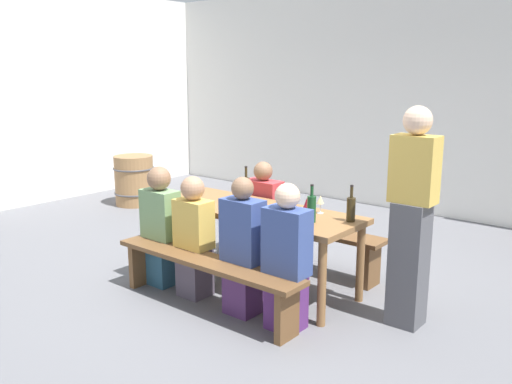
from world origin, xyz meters
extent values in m
plane|color=slate|center=(0.00, 0.00, 0.00)|extent=(24.00, 24.00, 0.00)
cube|color=silver|center=(0.00, 3.65, 1.60)|extent=(14.00, 0.20, 3.20)
cube|color=olive|center=(0.00, 0.00, 0.72)|extent=(1.99, 0.73, 0.05)
cylinder|color=olive|center=(-0.91, -0.31, 0.35)|extent=(0.07, 0.07, 0.70)
cylinder|color=olive|center=(0.91, -0.31, 0.35)|extent=(0.07, 0.07, 0.70)
cylinder|color=olive|center=(-0.91, 0.31, 0.35)|extent=(0.07, 0.07, 0.70)
cylinder|color=olive|center=(0.91, 0.31, 0.35)|extent=(0.07, 0.07, 0.70)
cube|color=brown|center=(0.00, -0.67, 0.43)|extent=(1.89, 0.30, 0.04)
cube|color=brown|center=(-0.84, -0.67, 0.21)|extent=(0.06, 0.24, 0.41)
cube|color=brown|center=(0.84, -0.67, 0.21)|extent=(0.06, 0.24, 0.41)
cube|color=brown|center=(0.00, 0.67, 0.43)|extent=(1.89, 0.30, 0.04)
cube|color=brown|center=(-0.84, 0.67, 0.21)|extent=(0.06, 0.24, 0.41)
cube|color=brown|center=(0.84, 0.67, 0.21)|extent=(0.06, 0.24, 0.41)
cylinder|color=#194723|center=(0.65, -0.07, 0.86)|extent=(0.07, 0.07, 0.22)
cylinder|color=#194723|center=(0.65, -0.07, 1.01)|extent=(0.03, 0.03, 0.09)
cylinder|color=black|center=(0.65, -0.07, 1.06)|extent=(0.03, 0.03, 0.01)
cylinder|color=#332814|center=(-0.25, 0.15, 0.86)|extent=(0.07, 0.07, 0.23)
cylinder|color=#332814|center=(-0.25, 0.15, 1.03)|extent=(0.02, 0.02, 0.10)
cylinder|color=black|center=(-0.25, 0.15, 1.08)|extent=(0.03, 0.03, 0.01)
cylinder|color=#332814|center=(0.89, 0.15, 0.85)|extent=(0.07, 0.07, 0.20)
cylinder|color=#332814|center=(0.89, 0.15, 1.00)|extent=(0.03, 0.03, 0.10)
cylinder|color=black|center=(0.89, 0.15, 1.05)|extent=(0.03, 0.03, 0.01)
cylinder|color=silver|center=(0.55, 0.21, 0.75)|extent=(0.06, 0.06, 0.01)
cylinder|color=silver|center=(0.55, 0.21, 0.80)|extent=(0.01, 0.01, 0.08)
cone|color=beige|center=(0.55, 0.21, 0.87)|extent=(0.07, 0.07, 0.07)
cylinder|color=silver|center=(0.29, 0.20, 0.75)|extent=(0.06, 0.06, 0.01)
cylinder|color=silver|center=(0.29, 0.20, 0.80)|extent=(0.01, 0.01, 0.09)
cone|color=#D18C93|center=(0.29, 0.20, 0.88)|extent=(0.07, 0.07, 0.08)
cylinder|color=silver|center=(0.53, 0.04, 0.75)|extent=(0.06, 0.06, 0.01)
cylinder|color=silver|center=(0.53, 0.04, 0.79)|extent=(0.01, 0.01, 0.06)
cone|color=maroon|center=(0.53, 0.04, 0.87)|extent=(0.07, 0.07, 0.10)
cube|color=#2A546C|center=(-0.72, -0.52, 0.23)|extent=(0.27, 0.24, 0.45)
cube|color=#729966|center=(-0.72, -0.52, 0.68)|extent=(0.36, 0.20, 0.45)
sphere|color=#846047|center=(-0.72, -0.52, 1.01)|extent=(0.22, 0.22, 0.22)
cube|color=#514755|center=(-0.28, -0.52, 0.23)|extent=(0.25, 0.24, 0.45)
cube|color=gold|center=(-0.28, -0.52, 0.66)|extent=(0.33, 0.20, 0.43)
sphere|color=#A87A5B|center=(-0.28, -0.52, 0.98)|extent=(0.21, 0.21, 0.21)
cube|color=#522C5F|center=(0.29, -0.52, 0.23)|extent=(0.26, 0.24, 0.45)
cube|color=#384C8C|center=(0.29, -0.52, 0.71)|extent=(0.34, 0.20, 0.52)
sphere|color=#846047|center=(0.29, -0.52, 1.06)|extent=(0.18, 0.18, 0.18)
cube|color=#57296B|center=(0.73, -0.52, 0.23)|extent=(0.26, 0.24, 0.45)
cube|color=#384C8C|center=(0.73, -0.52, 0.71)|extent=(0.35, 0.20, 0.52)
sphere|color=beige|center=(0.73, -0.52, 1.06)|extent=(0.19, 0.19, 0.19)
cube|color=#354753|center=(-0.33, 0.52, 0.23)|extent=(0.30, 0.24, 0.45)
cube|color=#C6383D|center=(-0.33, 0.52, 0.67)|extent=(0.40, 0.20, 0.43)
sphere|color=#846047|center=(-0.33, 0.52, 0.98)|extent=(0.19, 0.19, 0.19)
cube|color=#515156|center=(1.41, 0.15, 0.50)|extent=(0.25, 0.24, 0.99)
cube|color=gold|center=(1.41, 0.15, 1.25)|extent=(0.34, 0.20, 0.51)
sphere|color=beige|center=(1.41, 0.15, 1.61)|extent=(0.22, 0.22, 0.22)
cylinder|color=#9E7247|center=(-3.45, 1.31, 0.37)|extent=(0.57, 0.57, 0.74)
torus|color=#4C4C51|center=(-3.45, 1.31, 0.56)|extent=(0.61, 0.61, 0.02)
torus|color=#4C4C51|center=(-3.45, 1.31, 0.19)|extent=(0.61, 0.61, 0.02)
camera|label=1|loc=(3.03, -3.68, 1.96)|focal=37.99mm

